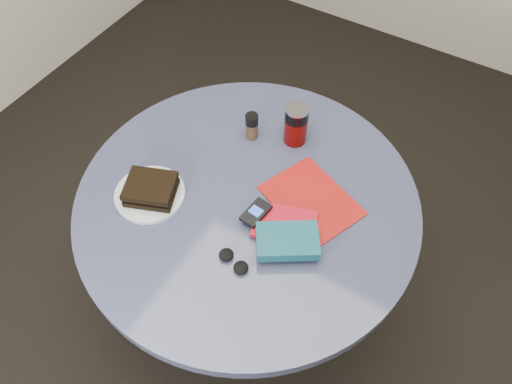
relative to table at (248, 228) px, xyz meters
The scene contains 11 objects.
ground 0.59m from the table, ahead, with size 4.00×4.00×0.00m, color black.
table is the anchor object (origin of this frame).
plate 0.33m from the table, 150.92° to the right, with size 0.20×0.20×0.01m, color silver.
sandwich 0.34m from the table, 150.06° to the right, with size 0.17×0.16×0.05m.
soda_can 0.36m from the table, 87.96° to the left, with size 0.09×0.09×0.14m.
pepper_grinder 0.32m from the table, 117.90° to the left, with size 0.05×0.05×0.09m.
magazine 0.25m from the table, 27.86° to the left, with size 0.26×0.20×0.00m, color #9E100E.
red_book 0.23m from the table, 12.22° to the right, with size 0.17×0.11×0.01m, color #B60E21.
novel 0.28m from the table, 25.61° to the right, with size 0.17×0.11×0.03m, color #124858.
mp3_player 0.20m from the table, 38.80° to the right, with size 0.06×0.09×0.02m.
headphones 0.28m from the table, 68.01° to the right, with size 0.10×0.06×0.02m.
Camera 1 is at (0.46, -0.71, 1.92)m, focal length 35.00 mm.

